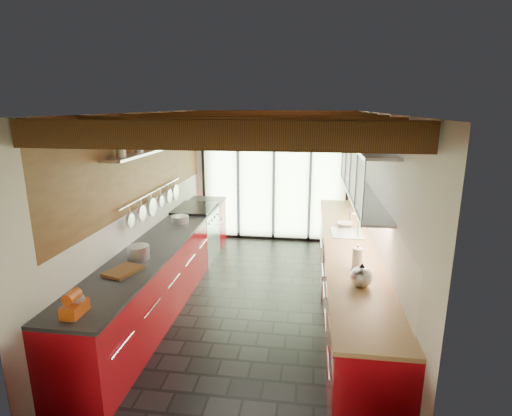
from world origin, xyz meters
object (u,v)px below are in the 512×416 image
bowl (345,224)px  paper_towel (357,259)px  stand_mixer (75,305)px  soap_bottle (356,261)px  kettle (362,276)px

bowl → paper_towel: bearing=-90.0°
stand_mixer → soap_bottle: 2.90m
stand_mixer → paper_towel: paper_towel is taller
stand_mixer → soap_bottle: bearing=28.8°
paper_towel → bowl: bearing=90.0°
kettle → paper_towel: bearing=90.0°
soap_bottle → bowl: soap_bottle is taller
paper_towel → bowl: (0.00, 1.67, -0.10)m
paper_towel → kettle: bearing=-90.0°
kettle → soap_bottle: (0.00, 0.48, -0.03)m
paper_towel → bowl: paper_towel is taller
paper_towel → soap_bottle: 0.07m
stand_mixer → soap_bottle: stand_mixer is taller
kettle → soap_bottle: bearing=90.0°
stand_mixer → paper_towel: size_ratio=0.86×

